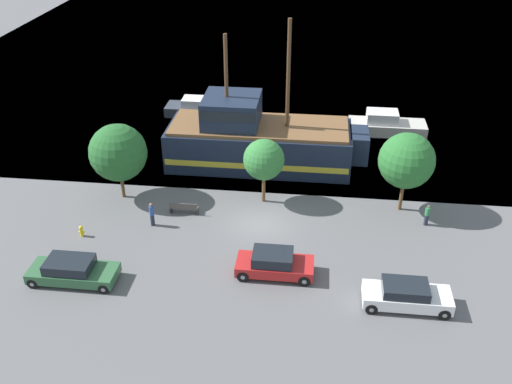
{
  "coord_description": "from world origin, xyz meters",
  "views": [
    {
      "loc": [
        3.32,
        -31.44,
        20.93
      ],
      "look_at": [
        -0.5,
        2.0,
        1.2
      ],
      "focal_mm": 40.0,
      "sensor_mm": 36.0,
      "label": 1
    }
  ],
  "objects_px": {
    "moored_boat_outer": "(203,109)",
    "pedestrian_walking_near": "(427,215)",
    "parked_car_curb_mid": "(274,264)",
    "parked_car_curb_rear": "(406,295)",
    "parked_car_curb_front": "(72,271)",
    "moored_boat_dockside": "(386,125)",
    "pirate_ship": "(258,140)",
    "pedestrian_walking_far": "(152,214)",
    "bench_promenade_east": "(184,208)",
    "fire_hydrant": "(81,231)"
  },
  "relations": [
    {
      "from": "moored_boat_outer",
      "to": "pedestrian_walking_near",
      "type": "relative_size",
      "value": 4.62
    },
    {
      "from": "parked_car_curb_mid",
      "to": "parked_car_curb_rear",
      "type": "distance_m",
      "value": 7.52
    },
    {
      "from": "parked_car_curb_front",
      "to": "pedestrian_walking_near",
      "type": "xyz_separation_m",
      "value": [
        20.88,
        8.2,
        0.07
      ]
    },
    {
      "from": "moored_boat_dockside",
      "to": "pedestrian_walking_near",
      "type": "distance_m",
      "value": 14.69
    },
    {
      "from": "parked_car_curb_mid",
      "to": "pedestrian_walking_near",
      "type": "xyz_separation_m",
      "value": [
        9.51,
        6.31,
        0.02
      ]
    },
    {
      "from": "moored_boat_dockside",
      "to": "moored_boat_outer",
      "type": "bearing_deg",
      "value": 172.62
    },
    {
      "from": "pirate_ship",
      "to": "parked_car_curb_front",
      "type": "bearing_deg",
      "value": -119.45
    },
    {
      "from": "moored_boat_outer",
      "to": "pedestrian_walking_far",
      "type": "height_order",
      "value": "pedestrian_walking_far"
    },
    {
      "from": "parked_car_curb_front",
      "to": "bench_promenade_east",
      "type": "xyz_separation_m",
      "value": [
        4.69,
        7.75,
        -0.26
      ]
    },
    {
      "from": "moored_boat_outer",
      "to": "parked_car_curb_mid",
      "type": "bearing_deg",
      "value": -69.24
    },
    {
      "from": "pirate_ship",
      "to": "pedestrian_walking_far",
      "type": "bearing_deg",
      "value": -121.54
    },
    {
      "from": "moored_boat_outer",
      "to": "pirate_ship",
      "type": "bearing_deg",
      "value": -56.08
    },
    {
      "from": "parked_car_curb_front",
      "to": "pedestrian_walking_near",
      "type": "height_order",
      "value": "pedestrian_walking_near"
    },
    {
      "from": "parked_car_curb_rear",
      "to": "parked_car_curb_front",
      "type": "bearing_deg",
      "value": 179.87
    },
    {
      "from": "fire_hydrant",
      "to": "parked_car_curb_rear",
      "type": "bearing_deg",
      "value": -12.48
    },
    {
      "from": "parked_car_curb_rear",
      "to": "pedestrian_walking_near",
      "type": "bearing_deg",
      "value": 74.77
    },
    {
      "from": "pirate_ship",
      "to": "parked_car_curb_front",
      "type": "xyz_separation_m",
      "value": [
        -8.86,
        -15.69,
        -1.36
      ]
    },
    {
      "from": "pedestrian_walking_far",
      "to": "moored_boat_dockside",
      "type": "bearing_deg",
      "value": 45.48
    },
    {
      "from": "moored_boat_outer",
      "to": "pedestrian_walking_near",
      "type": "bearing_deg",
      "value": -42.58
    },
    {
      "from": "fire_hydrant",
      "to": "bench_promenade_east",
      "type": "xyz_separation_m",
      "value": [
        5.89,
        3.41,
        0.04
      ]
    },
    {
      "from": "bench_promenade_east",
      "to": "pedestrian_walking_near",
      "type": "xyz_separation_m",
      "value": [
        16.2,
        0.44,
        0.32
      ]
    },
    {
      "from": "moored_boat_outer",
      "to": "parked_car_curb_rear",
      "type": "xyz_separation_m",
      "value": [
        16.02,
        -25.03,
        0.12
      ]
    },
    {
      "from": "pedestrian_walking_near",
      "to": "moored_boat_outer",
      "type": "bearing_deg",
      "value": 137.42
    },
    {
      "from": "parked_car_curb_front",
      "to": "parked_car_curb_rear",
      "type": "distance_m",
      "value": 18.64
    },
    {
      "from": "pirate_ship",
      "to": "pedestrian_walking_far",
      "type": "xyz_separation_m",
      "value": [
        -5.89,
        -9.6,
        -1.21
      ]
    },
    {
      "from": "moored_boat_outer",
      "to": "pedestrian_walking_far",
      "type": "bearing_deg",
      "value": -88.93
    },
    {
      "from": "bench_promenade_east",
      "to": "pedestrian_walking_far",
      "type": "height_order",
      "value": "pedestrian_walking_far"
    },
    {
      "from": "pedestrian_walking_far",
      "to": "pirate_ship",
      "type": "bearing_deg",
      "value": 58.46
    },
    {
      "from": "parked_car_curb_rear",
      "to": "moored_boat_outer",
      "type": "bearing_deg",
      "value": 122.63
    },
    {
      "from": "pedestrian_walking_near",
      "to": "pedestrian_walking_far",
      "type": "bearing_deg",
      "value": -173.31
    },
    {
      "from": "bench_promenade_east",
      "to": "pedestrian_walking_near",
      "type": "relative_size",
      "value": 1.27
    },
    {
      "from": "pedestrian_walking_far",
      "to": "parked_car_curb_rear",
      "type": "bearing_deg",
      "value": -21.39
    },
    {
      "from": "parked_car_curb_mid",
      "to": "bench_promenade_east",
      "type": "bearing_deg",
      "value": 138.72
    },
    {
      "from": "parked_car_curb_mid",
      "to": "pedestrian_walking_near",
      "type": "distance_m",
      "value": 11.42
    },
    {
      "from": "parked_car_curb_front",
      "to": "parked_car_curb_rear",
      "type": "relative_size",
      "value": 1.06
    },
    {
      "from": "pirate_ship",
      "to": "pedestrian_walking_far",
      "type": "relative_size",
      "value": 9.15
    },
    {
      "from": "moored_boat_outer",
      "to": "bench_promenade_east",
      "type": "bearing_deg",
      "value": -83.14
    },
    {
      "from": "pirate_ship",
      "to": "parked_car_curb_mid",
      "type": "distance_m",
      "value": 14.09
    },
    {
      "from": "parked_car_curb_mid",
      "to": "bench_promenade_east",
      "type": "height_order",
      "value": "parked_car_curb_mid"
    },
    {
      "from": "moored_boat_dockside",
      "to": "parked_car_curb_front",
      "type": "distance_m",
      "value": 29.94
    },
    {
      "from": "bench_promenade_east",
      "to": "moored_boat_dockside",
      "type": "bearing_deg",
      "value": 45.65
    },
    {
      "from": "fire_hydrant",
      "to": "pedestrian_walking_far",
      "type": "xyz_separation_m",
      "value": [
        4.18,
        1.75,
        0.44
      ]
    },
    {
      "from": "parked_car_curb_mid",
      "to": "parked_car_curb_rear",
      "type": "bearing_deg",
      "value": -14.89
    },
    {
      "from": "pirate_ship",
      "to": "moored_boat_outer",
      "type": "bearing_deg",
      "value": 123.92
    },
    {
      "from": "moored_boat_dockside",
      "to": "moored_boat_outer",
      "type": "distance_m",
      "value": 16.93
    },
    {
      "from": "moored_boat_outer",
      "to": "pedestrian_walking_far",
      "type": "relative_size",
      "value": 4.22
    },
    {
      "from": "parked_car_curb_front",
      "to": "fire_hydrant",
      "type": "bearing_deg",
      "value": 105.48
    },
    {
      "from": "pirate_ship",
      "to": "parked_car_curb_rear",
      "type": "relative_size",
      "value": 3.28
    },
    {
      "from": "pirate_ship",
      "to": "moored_boat_dockside",
      "type": "bearing_deg",
      "value": 34.01
    },
    {
      "from": "moored_boat_dockside",
      "to": "parked_car_curb_rear",
      "type": "distance_m",
      "value": 22.86
    }
  ]
}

